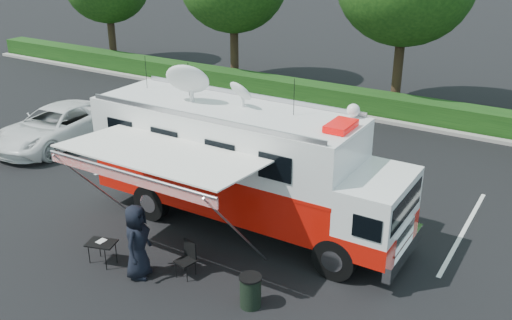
{
  "coord_description": "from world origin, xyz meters",
  "views": [
    {
      "loc": [
        7.86,
        -12.36,
        8.23
      ],
      "look_at": [
        0.0,
        0.5,
        1.9
      ],
      "focal_mm": 40.0,
      "sensor_mm": 36.0,
      "label": 1
    }
  ],
  "objects": [
    {
      "name": "ground_plane",
      "position": [
        0.0,
        0.0,
        0.0
      ],
      "size": [
        120.0,
        120.0,
        0.0
      ],
      "primitive_type": "plane",
      "color": "black",
      "rests_on": "ground"
    },
    {
      "name": "back_border",
      "position": [
        1.14,
        12.9,
        5.0
      ],
      "size": [
        60.0,
        6.14,
        8.87
      ],
      "color": "#9E998E",
      "rests_on": "ground_plane"
    },
    {
      "name": "stall_lines",
      "position": [
        -0.5,
        3.0,
        0.0
      ],
      "size": [
        24.12,
        5.5,
        0.01
      ],
      "color": "silver",
      "rests_on": "ground_plane"
    },
    {
      "name": "command_truck",
      "position": [
        -0.08,
        -0.0,
        1.92
      ],
      "size": [
        9.33,
        2.57,
        4.48
      ],
      "color": "black",
      "rests_on": "ground_plane"
    },
    {
      "name": "awning",
      "position": [
        -0.92,
        -2.66,
        2.88
      ],
      "size": [
        5.09,
        2.63,
        3.08
      ],
      "color": "white",
      "rests_on": "ground_plane"
    },
    {
      "name": "white_suv",
      "position": [
        -10.0,
        1.68,
        0.0
      ],
      "size": [
        2.98,
        5.62,
        1.51
      ],
      "primitive_type": "imported",
      "rotation": [
        0.0,
        0.0,
        0.09
      ],
      "color": "white",
      "rests_on": "ground_plane"
    },
    {
      "name": "person",
      "position": [
        -0.94,
        -3.55,
        0.0
      ],
      "size": [
        0.89,
        1.1,
        1.95
      ],
      "primitive_type": "imported",
      "rotation": [
        0.0,
        0.0,
        1.89
      ],
      "color": "black",
      "rests_on": "ground_plane"
    },
    {
      "name": "folding_table",
      "position": [
        -2.13,
        -3.63,
        0.57
      ],
      "size": [
        0.85,
        0.71,
        0.62
      ],
      "color": "black",
      "rests_on": "ground_plane"
    },
    {
      "name": "folding_chair",
      "position": [
        0.07,
        -2.88,
        0.54
      ],
      "size": [
        0.51,
        0.54,
        0.91
      ],
      "color": "black",
      "rests_on": "ground_plane"
    },
    {
      "name": "trash_bin",
      "position": [
        2.08,
        -3.15,
        0.4
      ],
      "size": [
        0.53,
        0.53,
        0.8
      ],
      "color": "black",
      "rests_on": "ground_plane"
    }
  ]
}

